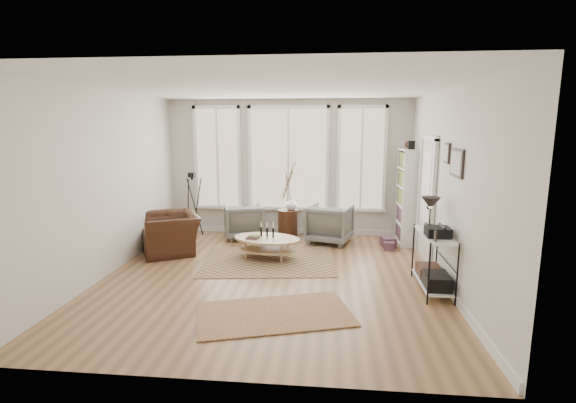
# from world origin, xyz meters

# --- Properties ---
(room) EXTENTS (5.50, 5.54, 2.90)m
(room) POSITION_xyz_m (0.02, 0.03, 1.43)
(room) COLOR #996E47
(room) RESTS_ON ground
(bay_window) EXTENTS (4.14, 0.12, 2.24)m
(bay_window) POSITION_xyz_m (0.00, 2.71, 1.61)
(bay_window) COLOR tan
(bay_window) RESTS_ON ground
(door) EXTENTS (0.09, 1.06, 2.22)m
(door) POSITION_xyz_m (2.57, 1.15, 1.12)
(door) COLOR silver
(door) RESTS_ON ground
(bookcase) EXTENTS (0.31, 0.85, 2.06)m
(bookcase) POSITION_xyz_m (2.44, 2.23, 0.96)
(bookcase) COLOR white
(bookcase) RESTS_ON ground
(low_shelf) EXTENTS (0.38, 1.08, 1.30)m
(low_shelf) POSITION_xyz_m (2.38, -0.30, 0.51)
(low_shelf) COLOR white
(low_shelf) RESTS_ON ground
(wall_art) EXTENTS (0.04, 0.88, 0.44)m
(wall_art) POSITION_xyz_m (2.58, -0.27, 1.88)
(wall_art) COLOR black
(wall_art) RESTS_ON ground
(rug_main) EXTENTS (2.43, 1.94, 0.01)m
(rug_main) POSITION_xyz_m (-0.18, 0.74, 0.01)
(rug_main) COLOR brown
(rug_main) RESTS_ON ground
(rug_runner) EXTENTS (2.13, 1.57, 0.01)m
(rug_runner) POSITION_xyz_m (0.22, -1.32, 0.01)
(rug_runner) COLOR brown
(rug_runner) RESTS_ON ground
(coffee_table) EXTENTS (1.34, 1.00, 0.55)m
(coffee_table) POSITION_xyz_m (-0.22, 0.91, 0.30)
(coffee_table) COLOR tan
(coffee_table) RESTS_ON ground
(armchair_left) EXTENTS (0.98, 0.99, 0.72)m
(armchair_left) POSITION_xyz_m (-0.91, 2.27, 0.36)
(armchair_left) COLOR slate
(armchair_left) RESTS_ON ground
(armchair_right) EXTENTS (1.03, 1.05, 0.77)m
(armchair_right) POSITION_xyz_m (0.90, 2.09, 0.39)
(armchair_right) COLOR slate
(armchair_right) RESTS_ON ground
(side_table) EXTENTS (0.41, 0.41, 1.73)m
(side_table) POSITION_xyz_m (0.03, 2.27, 0.83)
(side_table) COLOR #391E12
(side_table) RESTS_ON ground
(vase) EXTENTS (0.29, 0.29, 0.25)m
(vase) POSITION_xyz_m (0.10, 2.30, 0.74)
(vase) COLOR silver
(vase) RESTS_ON side_table
(accent_chair) EXTENTS (1.45, 1.40, 0.73)m
(accent_chair) POSITION_xyz_m (-2.07, 1.12, 0.36)
(accent_chair) COLOR #391E12
(accent_chair) RESTS_ON ground
(tripod_camera) EXTENTS (0.48, 0.48, 1.37)m
(tripod_camera) POSITION_xyz_m (-2.00, 2.28, 0.63)
(tripod_camera) COLOR black
(tripod_camera) RESTS_ON ground
(book_stack_near) EXTENTS (0.30, 0.35, 0.19)m
(book_stack_near) POSITION_xyz_m (2.05, 1.87, 0.10)
(book_stack_near) COLOR maroon
(book_stack_near) RESTS_ON ground
(book_stack_far) EXTENTS (0.24, 0.28, 0.16)m
(book_stack_far) POSITION_xyz_m (2.05, 1.68, 0.08)
(book_stack_far) COLOR maroon
(book_stack_far) RESTS_ON ground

